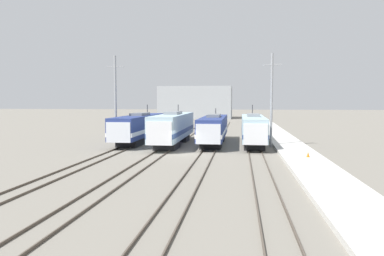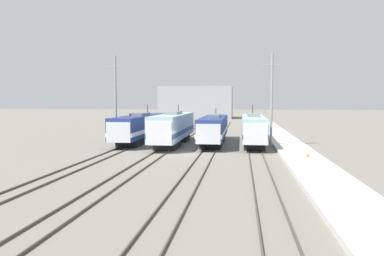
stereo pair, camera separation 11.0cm
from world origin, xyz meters
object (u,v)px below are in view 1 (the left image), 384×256
(locomotive_center_right, at_px, (213,129))
(traffic_cone, at_px, (308,155))
(catenary_tower_left, at_px, (115,99))
(locomotive_far_right, at_px, (253,129))
(locomotive_far_left, at_px, (139,127))
(catenary_tower_right, at_px, (272,99))
(locomotive_center_left, at_px, (173,128))

(locomotive_center_right, distance_m, traffic_cone, 15.85)
(catenary_tower_left, bearing_deg, traffic_cone, -24.13)
(locomotive_center_right, bearing_deg, catenary_tower_left, -169.99)
(locomotive_far_right, bearing_deg, locomotive_center_right, 175.85)
(locomotive_far_right, relative_size, catenary_tower_left, 1.46)
(locomotive_far_left, xyz_separation_m, catenary_tower_left, (-2.24, -3.13, 3.87))
(locomotive_far_left, height_order, locomotive_center_right, locomotive_far_left)
(catenary_tower_right, bearing_deg, locomotive_far_right, 138.87)
(catenary_tower_left, xyz_separation_m, traffic_cone, (22.45, -10.06, -5.37))
(locomotive_far_left, relative_size, locomotive_center_left, 1.08)
(catenary_tower_left, bearing_deg, locomotive_far_left, 54.49)
(catenary_tower_right, bearing_deg, traffic_cone, -74.96)
(catenary_tower_left, bearing_deg, locomotive_center_left, 4.09)
(locomotive_far_left, xyz_separation_m, locomotive_far_right, (15.41, -1.30, -0.01))
(locomotive_far_left, bearing_deg, locomotive_center_left, -26.91)
(locomotive_center_right, relative_size, traffic_cone, 34.42)
(locomotive_far_right, bearing_deg, locomotive_far_left, 175.19)
(catenary_tower_right, relative_size, traffic_cone, 22.68)
(locomotive_center_right, height_order, traffic_cone, locomotive_center_right)
(locomotive_far_left, relative_size, traffic_cone, 37.19)
(locomotive_far_left, relative_size, catenary_tower_right, 1.64)
(locomotive_far_right, bearing_deg, traffic_cone, -68.00)
(locomotive_far_right, xyz_separation_m, traffic_cone, (4.80, -11.89, -1.50))
(locomotive_center_right, height_order, catenary_tower_right, catenary_tower_right)
(catenary_tower_left, distance_m, catenary_tower_right, 19.74)
(catenary_tower_left, height_order, catenary_tower_right, same)
(locomotive_center_left, xyz_separation_m, locomotive_center_right, (5.14, 1.68, -0.19))
(locomotive_far_left, bearing_deg, traffic_cone, -33.13)
(locomotive_far_right, xyz_separation_m, catenary_tower_left, (-17.64, -1.84, 3.88))
(catenary_tower_right, xyz_separation_m, traffic_cone, (2.70, -10.06, -5.37))
(locomotive_center_right, bearing_deg, traffic_cone, -50.98)
(catenary_tower_left, bearing_deg, locomotive_center_right, 10.01)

